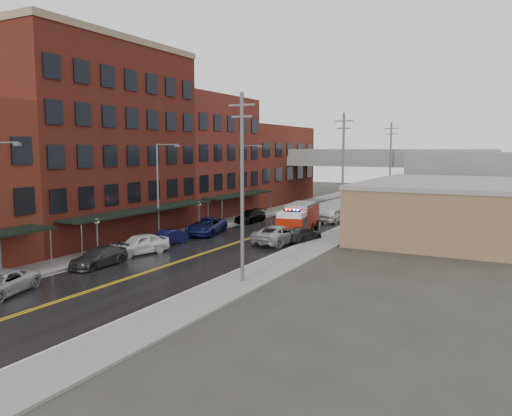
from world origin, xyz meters
The scene contains 31 objects.
road centered at (0.00, 30.00, 0.01)m, with size 11.00×160.00×0.02m, color black.
sidewalk_left centered at (-7.30, 30.00, 0.07)m, with size 3.00×160.00×0.15m, color slate.
sidewalk_right centered at (7.30, 30.00, 0.07)m, with size 3.00×160.00×0.15m, color slate.
curb_left centered at (-5.65, 30.00, 0.07)m, with size 0.30×160.00×0.15m, color gray.
curb_right centered at (5.65, 30.00, 0.07)m, with size 0.30×160.00×0.15m, color gray.
brick_building_b centered at (-13.30, 23.00, 9.00)m, with size 9.00×20.00×18.00m, color #512015.
brick_building_c centered at (-13.30, 40.50, 7.50)m, with size 9.00×15.00×15.00m, color maroon.
brick_building_far centered at (-13.30, 58.00, 6.00)m, with size 9.00×20.00×12.00m, color maroon.
tan_building centered at (16.00, 40.00, 2.50)m, with size 14.00×22.00×5.00m, color #8E6B4C.
right_far_block centered at (18.00, 70.00, 4.00)m, with size 18.00×30.00×8.00m, color slate.
awning_1 centered at (-7.49, 23.00, 2.99)m, with size 2.60×18.00×3.09m.
awning_2 centered at (-7.49, 40.50, 2.99)m, with size 2.60×13.00×3.09m.
globe_lamp_1 centered at (-6.40, 16.00, 2.31)m, with size 0.44×0.44×3.12m.
globe_lamp_2 centered at (-6.40, 30.00, 2.31)m, with size 0.44×0.44×3.12m.
street_lamp_1 centered at (-6.55, 24.00, 5.19)m, with size 2.64×0.22×9.00m.
street_lamp_2 centered at (-6.55, 40.00, 5.19)m, with size 2.64×0.22×9.00m.
utility_pole_0 centered at (7.20, 15.00, 6.31)m, with size 1.80×0.24×12.00m.
utility_pole_1 centered at (7.20, 35.00, 6.31)m, with size 1.80×0.24×12.00m.
utility_pole_2 centered at (7.20, 55.00, 6.31)m, with size 1.80×0.24×12.00m.
overpass centered at (0.00, 62.00, 5.99)m, with size 40.00×10.00×7.50m.
fire_truck centered at (3.01, 34.00, 1.60)m, with size 4.23×8.38×2.95m.
parked_car_left_2 centered at (-3.93, 5.90, 0.70)m, with size 2.34×5.06×1.41m, color #A4A6AC.
parked_car_left_3 centered at (-4.25, 13.97, 0.70)m, with size 1.95×4.79×1.39m, color #29292C.
parked_car_left_4 centered at (-4.45, 18.66, 0.83)m, with size 1.97×4.90×1.67m, color silver.
parked_car_left_5 centered at (-5.00, 22.80, 0.66)m, with size 1.40×4.02×1.33m, color #0E1034.
parked_car_left_6 centered at (-5.00, 29.18, 0.82)m, with size 2.73×5.92×1.65m, color #131648.
parked_car_left_7 centered at (-5.00, 38.46, 0.71)m, with size 2.00×4.92×1.43m, color black.
parked_car_right_0 centered at (3.60, 28.20, 0.84)m, with size 2.78×6.03×1.68m, color gray.
parked_car_right_1 centered at (5.00, 30.10, 0.68)m, with size 1.91×4.70×1.36m, color black.
parked_car_right_2 centered at (3.60, 43.11, 0.83)m, with size 1.96×4.86×1.66m, color white.
parked_car_right_3 centered at (4.92, 47.80, 0.66)m, with size 1.40×4.01×1.32m, color black.
Camera 1 is at (22.55, -12.10, 8.52)m, focal length 35.00 mm.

